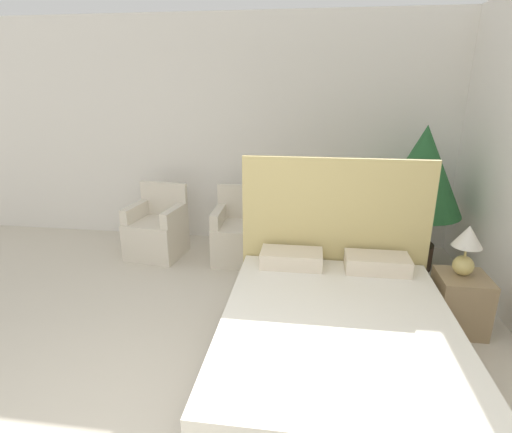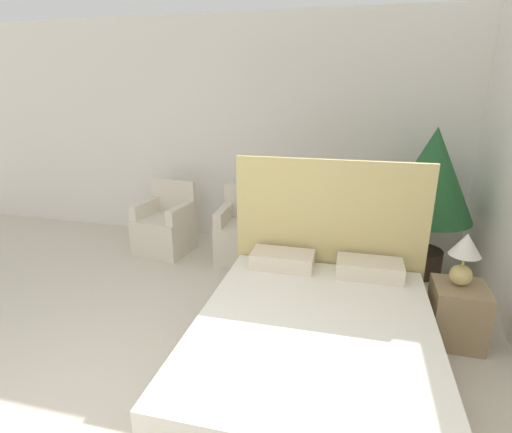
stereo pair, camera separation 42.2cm
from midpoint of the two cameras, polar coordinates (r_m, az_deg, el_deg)
wall_back at (r=5.29m, az=3.89°, el=11.70°), size 10.00×0.06×2.90m
bed at (r=3.06m, az=12.48°, el=-17.18°), size 1.68×2.08×1.46m
armchair_near_window_left at (r=5.18m, az=-10.61°, el=-1.86°), size 0.70×0.67×0.89m
armchair_near_window_right at (r=4.86m, az=0.92°, el=-2.94°), size 0.65×0.61×0.89m
potted_palm at (r=4.73m, az=26.12°, el=4.62°), size 0.93×0.93×1.65m
nightstand at (r=3.87m, az=29.70°, el=-12.10°), size 0.41×0.41×0.51m
table_lamp at (r=3.67m, az=30.64°, el=-4.74°), size 0.24×0.24×0.45m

